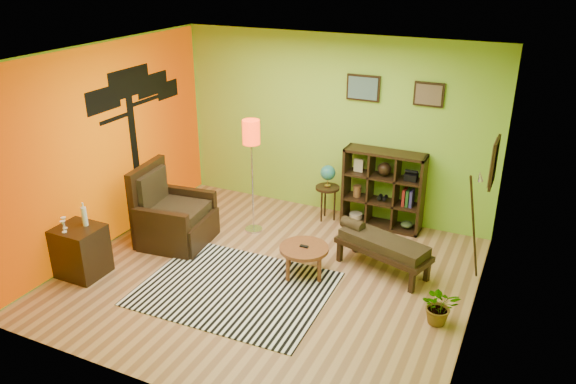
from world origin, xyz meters
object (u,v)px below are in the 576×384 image
at_px(globe_table, 328,179).
at_px(cube_shelf, 384,190).
at_px(side_cabinet, 81,251).
at_px(coffee_table, 304,251).
at_px(bench, 381,244).
at_px(armchair, 172,219).
at_px(floor_lamp, 251,142).
at_px(potted_plant, 439,309).

height_order(globe_table, cube_shelf, cube_shelf).
bearing_deg(side_cabinet, coffee_table, 25.24).
height_order(coffee_table, bench, bench).
distance_m(armchair, side_cabinet, 1.35).
bearing_deg(globe_table, armchair, -137.70).
relative_size(globe_table, cube_shelf, 0.75).
xyz_separation_m(armchair, bench, (2.95, 0.48, 0.03)).
height_order(armchair, side_cabinet, armchair).
relative_size(armchair, cube_shelf, 0.94).
distance_m(armchair, floor_lamp, 1.59).
height_order(armchair, floor_lamp, floor_lamp).
relative_size(cube_shelf, potted_plant, 2.60).
bearing_deg(globe_table, side_cabinet, -128.49).
bearing_deg(bench, floor_lamp, 171.71).
relative_size(floor_lamp, cube_shelf, 1.43).
height_order(floor_lamp, potted_plant, floor_lamp).
bearing_deg(armchair, bench, 9.30).
bearing_deg(floor_lamp, bench, -8.29).
relative_size(coffee_table, globe_table, 0.71).
bearing_deg(cube_shelf, side_cabinet, -136.08).
relative_size(coffee_table, potted_plant, 1.37).
bearing_deg(coffee_table, potted_plant, -10.23).
height_order(cube_shelf, bench, cube_shelf).
height_order(cube_shelf, potted_plant, cube_shelf).
distance_m(armchair, globe_table, 2.40).
bearing_deg(side_cabinet, armchair, 67.85).
bearing_deg(cube_shelf, globe_table, -170.29).
xyz_separation_m(bench, potted_plant, (0.94, -0.84, -0.19)).
distance_m(side_cabinet, floor_lamp, 2.69).
xyz_separation_m(globe_table, bench, (1.19, -1.12, -0.31)).
relative_size(armchair, bench, 0.85).
relative_size(floor_lamp, globe_table, 1.91).
xyz_separation_m(floor_lamp, potted_plant, (2.98, -1.14, -1.21)).
bearing_deg(coffee_table, floor_lamp, 145.46).
distance_m(side_cabinet, potted_plant, 4.49).
height_order(coffee_table, potted_plant, coffee_table).
xyz_separation_m(side_cabinet, potted_plant, (4.39, 0.90, -0.16)).
xyz_separation_m(side_cabinet, globe_table, (2.27, 2.85, 0.34)).
xyz_separation_m(floor_lamp, globe_table, (0.86, 0.82, -0.71)).
xyz_separation_m(globe_table, cube_shelf, (0.84, 0.14, -0.08)).
bearing_deg(side_cabinet, globe_table, 51.51).
height_order(coffee_table, side_cabinet, side_cabinet).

